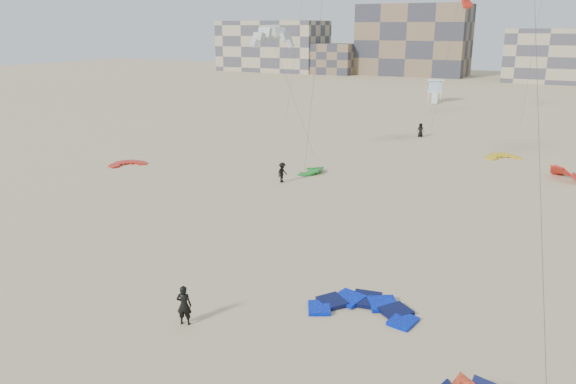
% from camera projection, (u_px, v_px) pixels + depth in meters
% --- Properties ---
extents(ground, '(320.00, 320.00, 0.00)m').
position_uv_depth(ground, '(230.00, 348.00, 22.39)').
color(ground, tan).
rests_on(ground, ground).
extents(kite_ground_blue, '(5.01, 5.19, 0.82)m').
position_uv_depth(kite_ground_blue, '(362.00, 311.00, 25.28)').
color(kite_ground_blue, '#002DE6').
rests_on(kite_ground_blue, ground).
extents(kite_ground_red, '(4.36, 4.31, 0.58)m').
position_uv_depth(kite_ground_red, '(128.00, 165.00, 52.11)').
color(kite_ground_red, red).
rests_on(kite_ground_red, ground).
extents(kite_ground_green, '(3.47, 3.29, 1.64)m').
position_uv_depth(kite_ground_green, '(310.00, 172.00, 49.46)').
color(kite_ground_green, '#177C27').
rests_on(kite_ground_green, ground).
extents(kite_ground_red_far, '(5.09, 5.07, 3.47)m').
position_uv_depth(kite_ground_red_far, '(567.00, 180.00, 47.12)').
color(kite_ground_red_far, red).
rests_on(kite_ground_red_far, ground).
extents(kite_ground_yellow, '(4.61, 4.66, 1.02)m').
position_uv_depth(kite_ground_yellow, '(503.00, 158.00, 54.85)').
color(kite_ground_yellow, orange).
rests_on(kite_ground_yellow, ground).
extents(kitesurfer_main, '(0.76, 0.62, 1.80)m').
position_uv_depth(kitesurfer_main, '(184.00, 305.00, 23.95)').
color(kitesurfer_main, black).
rests_on(kitesurfer_main, ground).
extents(kitesurfer_c, '(0.77, 1.16, 1.67)m').
position_uv_depth(kitesurfer_c, '(282.00, 172.00, 46.04)').
color(kitesurfer_c, black).
rests_on(kitesurfer_c, ground).
extents(kitesurfer_e, '(0.84, 0.60, 1.61)m').
position_uv_depth(kitesurfer_e, '(421.00, 130.00, 65.20)').
color(kitesurfer_e, black).
rests_on(kitesurfer_e, ground).
extents(kite_fly_grey, '(6.77, 5.23, 11.84)m').
position_uv_depth(kite_fly_grey, '(272.00, 39.00, 49.84)').
color(kite_fly_grey, white).
rests_on(kite_fly_grey, ground).
extents(kite_fly_red, '(5.08, 5.42, 15.94)m').
position_uv_depth(kite_fly_red, '(466.00, 2.00, 73.88)').
color(kite_fly_red, red).
rests_on(kite_fly_red, ground).
extents(lifeguard_tower_far, '(3.19, 5.43, 3.75)m').
position_uv_depth(lifeguard_tower_far, '(435.00, 91.00, 95.75)').
color(lifeguard_tower_far, white).
rests_on(lifeguard_tower_far, ground).
extents(condo_west_a, '(30.00, 15.00, 14.00)m').
position_uv_depth(condo_west_a, '(273.00, 46.00, 162.03)').
color(condo_west_a, tan).
rests_on(condo_west_a, ground).
extents(condo_west_b, '(28.00, 14.00, 18.00)m').
position_uv_depth(condo_west_b, '(414.00, 40.00, 147.14)').
color(condo_west_b, '#7D644B').
rests_on(condo_west_b, ground).
extents(condo_fill_left, '(12.00, 10.00, 8.00)m').
position_uv_depth(condo_fill_left, '(334.00, 59.00, 152.31)').
color(condo_fill_left, '#7D644B').
rests_on(condo_fill_left, ground).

